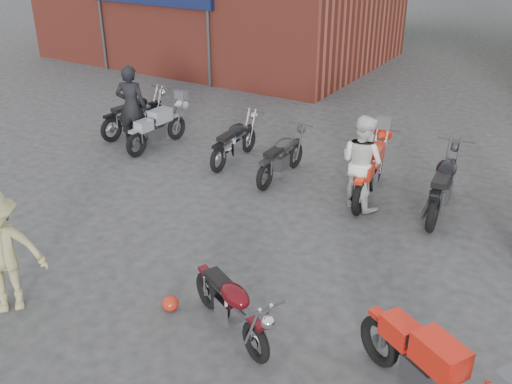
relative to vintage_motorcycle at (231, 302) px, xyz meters
The scene contains 14 objects.
ground 0.81m from the vintage_motorcycle, 162.61° to the right, with size 90.00×90.00×0.00m, color #2D2D2F.
brick_building 16.89m from the vintage_motorcycle, 124.79° to the left, with size 12.00×8.00×4.00m, color maroon.
vintage_motorcycle is the anchor object (origin of this frame).
sportbike 2.55m from the vintage_motorcycle, ahead, with size 2.08×0.69×1.21m, color red, non-canonical shape.
helmet 1.09m from the vintage_motorcycle, behind, with size 0.24×0.24×0.22m, color #A32111.
person_dark 7.36m from the vintage_motorcycle, 142.17° to the left, with size 0.71×0.47×1.96m, color black.
person_light 4.38m from the vintage_motorcycle, 89.76° to the left, with size 0.88×0.68×1.81m, color silver.
person_tan 3.22m from the vintage_motorcycle, 158.49° to the right, with size 1.17×0.67×1.81m, color #938B5B.
row_bike_0 8.19m from the vintage_motorcycle, 140.87° to the left, with size 1.98×0.65×1.15m, color black, non-canonical shape.
row_bike_1 7.06m from the vintage_motorcycle, 137.93° to the left, with size 1.89×0.62×1.10m, color #9699A4, non-canonical shape.
row_bike_2 5.91m from the vintage_motorcycle, 122.90° to the left, with size 1.85×0.61×1.07m, color black, non-canonical shape.
row_bike_3 5.08m from the vintage_motorcycle, 111.66° to the left, with size 1.85×0.61×1.07m, color #242527, non-canonical shape.
row_bike_4 4.82m from the vintage_motorcycle, 89.68° to the left, with size 2.13×0.70×1.23m, color red, non-canonical shape.
row_bike_5 5.12m from the vintage_motorcycle, 73.96° to the left, with size 2.16×0.71×1.25m, color black, non-canonical shape.
Camera 1 is at (4.01, -4.79, 5.03)m, focal length 40.00 mm.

